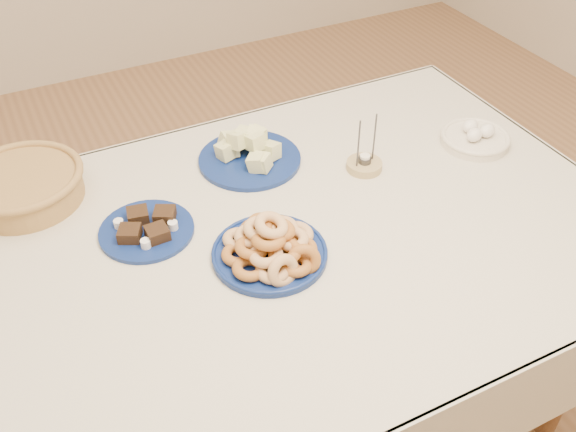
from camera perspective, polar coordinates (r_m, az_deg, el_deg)
The scene contains 8 objects.
ground at distance 2.09m, azimuth -0.64°, elevation -17.35°, with size 5.00×5.00×0.00m, color #986B48.
dining_table at distance 1.59m, azimuth -0.81°, elevation -4.67°, with size 1.71×1.11×0.75m.
donut_platter at distance 1.44m, azimuth -1.52°, elevation -2.80°, with size 0.27×0.27×0.12m.
melon_plate at distance 1.75m, azimuth -3.53°, elevation 5.73°, with size 0.34×0.34×0.09m.
brownie_plate at distance 1.55m, azimuth -12.43°, elevation -1.09°, with size 0.28×0.28×0.04m.
wicker_basket at distance 1.73m, azimuth -22.52°, elevation 2.56°, with size 0.39×0.39×0.08m.
candle_holder at distance 1.73m, azimuth 6.80°, elevation 4.59°, with size 0.11×0.11×0.16m.
egg_bowl at distance 1.89m, azimuth 16.31°, elevation 6.71°, with size 0.24×0.24×0.06m.
Camera 1 is at (-0.49, -1.02, 1.76)m, focal length 40.00 mm.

